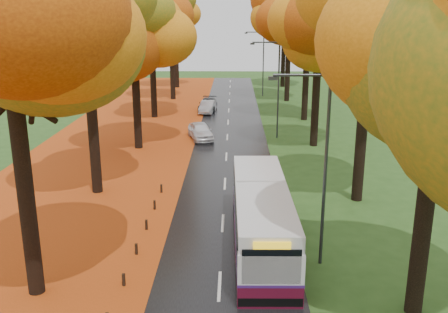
{
  "coord_description": "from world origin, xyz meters",
  "views": [
    {
      "loc": [
        0.5,
        -11.08,
        10.18
      ],
      "look_at": [
        0.0,
        15.16,
        2.6
      ],
      "focal_mm": 40.0,
      "sensor_mm": 36.0,
      "label": 1
    }
  ],
  "objects_px": {
    "streetlamp_near": "(320,156)",
    "streetlamp_far": "(261,58)",
    "car_silver": "(208,107)",
    "car_dark": "(208,104)",
    "car_white": "(201,131)",
    "bus": "(261,215)",
    "streetlamp_mid": "(275,82)"
  },
  "relations": [
    {
      "from": "streetlamp_mid",
      "to": "car_white",
      "type": "height_order",
      "value": "streetlamp_mid"
    },
    {
      "from": "streetlamp_far",
      "to": "car_white",
      "type": "bearing_deg",
      "value": -105.19
    },
    {
      "from": "streetlamp_near",
      "to": "car_silver",
      "type": "bearing_deg",
      "value": 100.69
    },
    {
      "from": "streetlamp_near",
      "to": "car_silver",
      "type": "distance_m",
      "value": 33.49
    },
    {
      "from": "car_white",
      "to": "streetlamp_near",
      "type": "bearing_deg",
      "value": -89.13
    },
    {
      "from": "streetlamp_near",
      "to": "streetlamp_far",
      "type": "height_order",
      "value": "same"
    },
    {
      "from": "car_silver",
      "to": "streetlamp_mid",
      "type": "bearing_deg",
      "value": -53.23
    },
    {
      "from": "bus",
      "to": "car_dark",
      "type": "bearing_deg",
      "value": 96.29
    },
    {
      "from": "car_silver",
      "to": "car_dark",
      "type": "height_order",
      "value": "car_dark"
    },
    {
      "from": "streetlamp_far",
      "to": "car_white",
      "type": "relative_size",
      "value": 1.96
    },
    {
      "from": "bus",
      "to": "car_silver",
      "type": "relative_size",
      "value": 2.73
    },
    {
      "from": "bus",
      "to": "car_white",
      "type": "relative_size",
      "value": 2.55
    },
    {
      "from": "streetlamp_near",
      "to": "streetlamp_mid",
      "type": "relative_size",
      "value": 1.0
    },
    {
      "from": "streetlamp_far",
      "to": "car_silver",
      "type": "relative_size",
      "value": 2.1
    },
    {
      "from": "car_white",
      "to": "car_dark",
      "type": "xyz_separation_m",
      "value": [
        -0.05,
        12.85,
        -0.06
      ]
    },
    {
      "from": "streetlamp_mid",
      "to": "bus",
      "type": "bearing_deg",
      "value": -96.07
    },
    {
      "from": "car_silver",
      "to": "car_dark",
      "type": "bearing_deg",
      "value": 98.8
    },
    {
      "from": "streetlamp_far",
      "to": "streetlamp_mid",
      "type": "bearing_deg",
      "value": -90.0
    },
    {
      "from": "streetlamp_near",
      "to": "streetlamp_mid",
      "type": "distance_m",
      "value": 22.0
    },
    {
      "from": "car_silver",
      "to": "car_dark",
      "type": "distance_m",
      "value": 1.45
    },
    {
      "from": "streetlamp_near",
      "to": "car_white",
      "type": "bearing_deg",
      "value": 106.18
    },
    {
      "from": "streetlamp_mid",
      "to": "bus",
      "type": "height_order",
      "value": "streetlamp_mid"
    },
    {
      "from": "streetlamp_mid",
      "to": "car_silver",
      "type": "height_order",
      "value": "streetlamp_mid"
    },
    {
      "from": "car_silver",
      "to": "car_dark",
      "type": "relative_size",
      "value": 0.88
    },
    {
      "from": "streetlamp_far",
      "to": "car_white",
      "type": "height_order",
      "value": "streetlamp_far"
    },
    {
      "from": "streetlamp_far",
      "to": "car_silver",
      "type": "distance_m",
      "value": 13.52
    },
    {
      "from": "bus",
      "to": "car_white",
      "type": "distance_m",
      "value": 20.05
    },
    {
      "from": "streetlamp_mid",
      "to": "car_silver",
      "type": "distance_m",
      "value": 12.97
    },
    {
      "from": "streetlamp_near",
      "to": "car_silver",
      "type": "height_order",
      "value": "streetlamp_near"
    },
    {
      "from": "car_dark",
      "to": "car_white",
      "type": "bearing_deg",
      "value": -86.18
    },
    {
      "from": "streetlamp_near",
      "to": "car_white",
      "type": "distance_m",
      "value": 22.5
    },
    {
      "from": "streetlamp_far",
      "to": "car_dark",
      "type": "height_order",
      "value": "streetlamp_far"
    }
  ]
}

